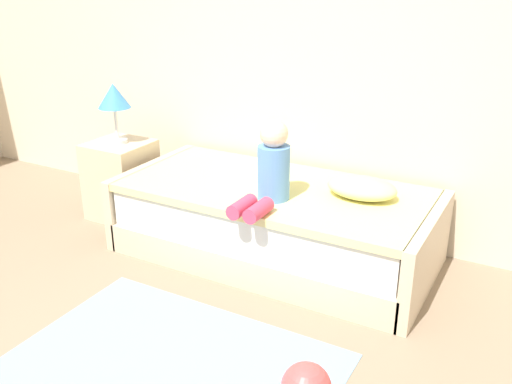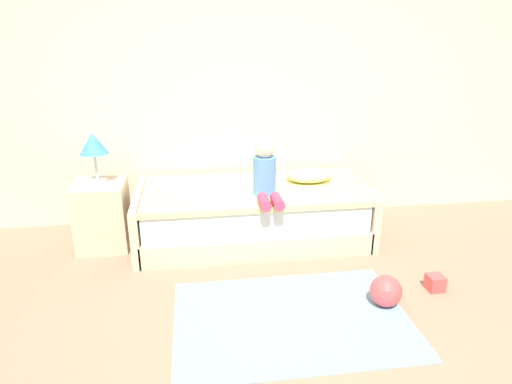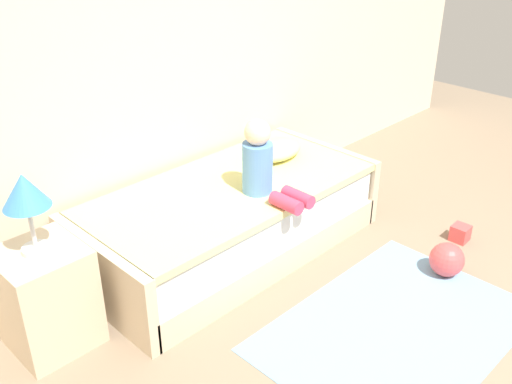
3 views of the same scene
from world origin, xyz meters
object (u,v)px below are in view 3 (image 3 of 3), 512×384
table_lamp (25,195)px  bed (230,219)px  toy_ball (447,260)px  toy_block (460,233)px  pillow (276,150)px  child_figure (263,165)px  nightstand (47,298)px

table_lamp → bed: bearing=-0.9°
toy_ball → toy_block: size_ratio=1.90×
pillow → toy_ball: pillow is taller
child_figure → pillow: child_figure is taller
pillow → toy_ball: size_ratio=1.93×
table_lamp → toy_block: table_lamp is taller
nightstand → table_lamp: 0.64m
table_lamp → child_figure: (1.44, -0.25, -0.23)m
toy_ball → pillow: bearing=100.1°
toy_block → pillow: bearing=120.1°
child_figure → bed: bearing=111.3°
toy_block → nightstand: bearing=156.8°
toy_block → toy_ball: bearing=-163.6°
nightstand → pillow: 1.93m
table_lamp → pillow: table_lamp is taller
child_figure → toy_ball: child_figure is taller
nightstand → bed: bearing=-0.9°
child_figure → toy_ball: 1.36m
bed → toy_ball: 1.47m
bed → table_lamp: (-1.35, 0.02, 0.69)m
bed → toy_ball: size_ratio=9.27×
toy_ball → toy_block: toy_ball is taller
nightstand → table_lamp: bearing=0.0°
table_lamp → toy_block: 2.96m
table_lamp → child_figure: size_ratio=0.88×
table_lamp → toy_ball: size_ratio=1.98×
table_lamp → toy_block: (2.60, -1.12, -0.88)m
pillow → toy_ball: bearing=-79.9°
bed → toy_block: size_ratio=17.64×
child_figure → table_lamp: bearing=170.2°
table_lamp → toy_block: bearing=-23.2°
bed → pillow: (0.56, 0.10, 0.32)m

